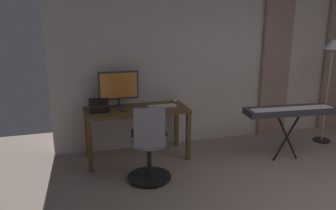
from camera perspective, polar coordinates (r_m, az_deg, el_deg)
The scene contains 12 objects.
back_room_partition at distance 5.92m, azimuth 12.41°, elevation 7.76°, with size 6.24×0.10×2.74m, color beige.
curtain_left_panel at distance 6.92m, azimuth 26.13°, elevation 5.99°, with size 0.47×0.06×2.36m, color #A08270.
curtain_right_panel at distance 6.15m, azimuth 17.48°, elevation 5.88°, with size 0.52×0.06×2.36m, color #A08270.
desk at distance 4.97m, azimuth -5.26°, elevation -1.74°, with size 1.48×0.64×0.76m.
office_chair at distance 4.30m, azimuth -3.14°, elevation -7.11°, with size 0.56×0.56×1.02m.
computer_monitor at distance 5.03m, azimuth -8.24°, elevation 3.08°, with size 0.58×0.18×0.52m.
computer_keyboard at distance 5.01m, azimuth -0.97°, elevation -0.19°, with size 0.41×0.14×0.02m, color silver.
laptop at distance 4.89m, azimuth -11.45°, elevation -0.39°, with size 0.30×0.32×0.15m.
computer_mouse at distance 5.29m, azimuth 1.14°, elevation 0.73°, with size 0.06×0.10×0.04m, color white.
cell_phone_face_up at distance 4.85m, azimuth -7.62°, elevation -0.90°, with size 0.07×0.14×0.01m, color #333338.
piano_keyboard at distance 5.14m, azimuth 19.59°, elevation -1.04°, with size 1.31×0.43×0.81m.
floor_lamp at distance 6.06m, azimuth 25.56°, elevation 6.53°, with size 0.28×0.28×1.70m.
Camera 1 is at (2.85, 2.14, 2.09)m, focal length 36.57 mm.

